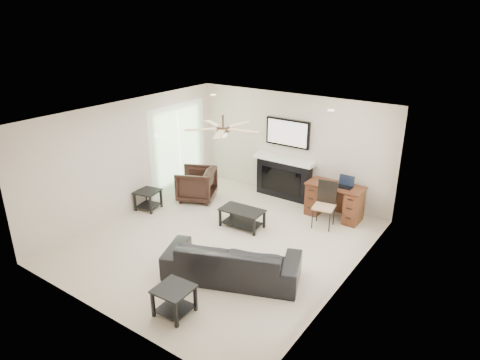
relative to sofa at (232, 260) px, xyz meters
The scene contains 10 objects.
room_shell 1.80m from the sofa, 126.40° to the left, with size 5.50×5.54×2.52m.
sofa is the anchor object (origin of this frame).
armchair 3.37m from the sofa, 140.41° to the left, with size 0.83×0.85×0.77m, color black.
coffee_table 1.84m from the sofa, 119.36° to the left, with size 0.90×0.50×0.40m, color black.
end_table_near 1.26m from the sofa, 96.84° to the right, with size 0.52×0.52×0.45m, color black.
end_table_left 3.34m from the sofa, 160.75° to the left, with size 0.50×0.50×0.45m, color black.
fireplace_unit 3.65m from the sofa, 105.80° to the left, with size 1.52×0.34×1.91m, color black.
desk 3.16m from the sofa, 81.31° to the left, with size 1.22×0.56×0.76m, color #401710.
desk_chair 2.63m from the sofa, 79.49° to the left, with size 0.42×0.44×0.97m, color black.
laptop 3.23m from the sofa, 77.69° to the left, with size 0.33×0.24×0.23m, color black.
Camera 1 is at (4.52, -5.85, 4.20)m, focal length 32.00 mm.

